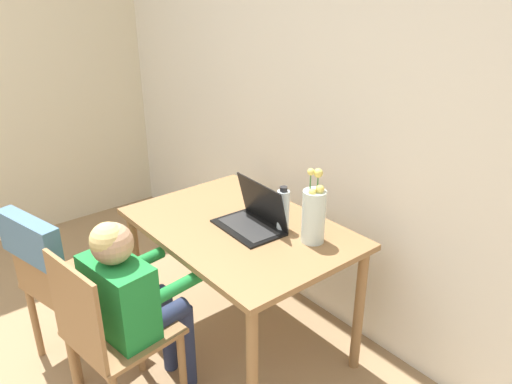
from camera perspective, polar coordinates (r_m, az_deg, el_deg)
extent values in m
cube|color=white|center=(2.55, 10.72, 9.58)|extent=(6.40, 0.05, 2.50)
cube|color=olive|center=(2.47, -1.86, -4.13)|extent=(1.12, 0.77, 0.03)
cylinder|color=olive|center=(2.88, -13.47, -8.64)|extent=(0.05, 0.05, 0.69)
cylinder|color=olive|center=(2.18, -0.43, -20.15)|extent=(0.05, 0.05, 0.69)
cylinder|color=olive|center=(3.18, -2.62, -4.73)|extent=(0.05, 0.05, 0.69)
cylinder|color=olive|center=(2.56, 11.68, -13.13)|extent=(0.05, 0.05, 0.69)
cube|color=olive|center=(2.31, -14.88, -15.19)|extent=(0.45, 0.45, 0.02)
cube|color=olive|center=(2.12, -19.91, -12.68)|extent=(0.38, 0.07, 0.41)
cylinder|color=olive|center=(2.41, -8.39, -19.49)|extent=(0.04, 0.04, 0.43)
cylinder|color=olive|center=(2.63, -13.25, -15.71)|extent=(0.04, 0.04, 0.43)
cylinder|color=olive|center=(2.51, -19.96, -18.84)|extent=(0.04, 0.04, 0.43)
cube|color=olive|center=(2.70, -19.77, -9.63)|extent=(0.48, 0.48, 0.02)
cube|color=olive|center=(2.51, -24.02, -7.21)|extent=(0.37, 0.11, 0.41)
cylinder|color=olive|center=(2.78, -14.16, -13.35)|extent=(0.04, 0.04, 0.43)
cylinder|color=olive|center=(3.02, -18.35, -10.69)|extent=(0.04, 0.04, 0.43)
cylinder|color=olive|center=(2.64, -20.05, -16.54)|extent=(0.04, 0.04, 0.43)
cylinder|color=olive|center=(2.88, -23.93, -13.40)|extent=(0.04, 0.04, 0.43)
cube|color=slate|center=(2.46, -24.46, -4.90)|extent=(0.40, 0.17, 0.20)
cube|color=#1E8438|center=(2.20, -15.37, -11.52)|extent=(0.36, 0.22, 0.34)
sphere|color=tan|center=(2.07, -16.13, -5.69)|extent=(0.17, 0.17, 0.17)
sphere|color=#D8BC72|center=(2.05, -16.55, -5.30)|extent=(0.15, 0.15, 0.15)
cylinder|color=navy|center=(2.30, -10.88, -14.17)|extent=(0.13, 0.29, 0.09)
cylinder|color=navy|center=(2.40, -13.10, -12.53)|extent=(0.13, 0.29, 0.09)
cylinder|color=navy|center=(2.51, -7.79, -17.09)|extent=(0.08, 0.08, 0.45)
cylinder|color=navy|center=(2.61, -10.00, -15.49)|extent=(0.08, 0.08, 0.45)
cylinder|color=#1E8438|center=(2.19, -8.67, -10.59)|extent=(0.09, 0.25, 0.06)
cylinder|color=#1E8438|center=(2.39, -13.03, -7.78)|extent=(0.09, 0.25, 0.06)
cube|color=black|center=(2.43, -0.91, -4.08)|extent=(0.35, 0.24, 0.01)
cube|color=#2D2D2D|center=(2.43, -0.92, -3.96)|extent=(0.31, 0.17, 0.00)
cube|color=black|center=(2.42, 0.70, -1.16)|extent=(0.35, 0.07, 0.22)
cube|color=black|center=(2.42, 0.76, -1.12)|extent=(0.31, 0.06, 0.19)
cylinder|color=silver|center=(2.28, 6.60, -2.80)|extent=(0.11, 0.11, 0.25)
cylinder|color=#3D7A38|center=(2.26, 7.18, -2.20)|extent=(0.01, 0.01, 0.22)
sphere|color=#EFDB66|center=(2.21, 7.33, 0.33)|extent=(0.04, 0.04, 0.04)
cylinder|color=#3D7A38|center=(2.27, 6.95, -1.12)|extent=(0.01, 0.01, 0.28)
sphere|color=#EFDB66|center=(2.22, 7.13, 2.16)|extent=(0.04, 0.04, 0.04)
cylinder|color=#3D7A38|center=(2.26, 6.13, -1.09)|extent=(0.01, 0.01, 0.29)
sphere|color=#EFDB66|center=(2.20, 6.29, 2.31)|extent=(0.03, 0.03, 0.03)
cylinder|color=#3D7A38|center=(2.25, 6.34, -2.43)|extent=(0.01, 0.01, 0.20)
sphere|color=#EFDB66|center=(2.21, 6.46, -0.06)|extent=(0.04, 0.04, 0.04)
cylinder|color=silver|center=(2.38, 3.11, -2.14)|extent=(0.06, 0.06, 0.20)
cylinder|color=#262628|center=(2.33, 3.17, 0.34)|extent=(0.04, 0.04, 0.02)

